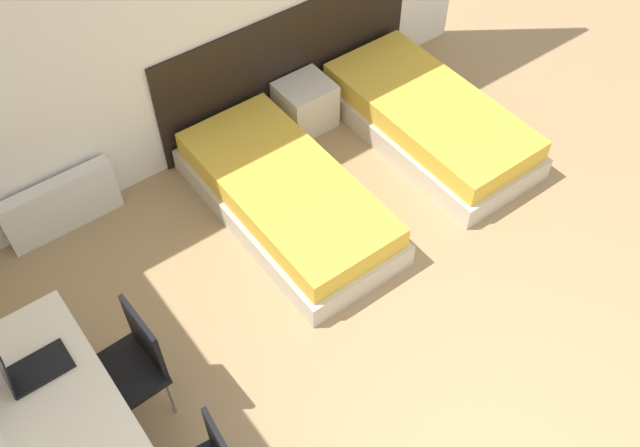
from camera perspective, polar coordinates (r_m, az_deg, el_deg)
The scene contains 8 objects.
wall_back at distance 5.47m, azimuth -10.90°, elevation 16.24°, with size 5.61×0.05×2.70m.
headboard_panel at distance 6.27m, azimuth -2.53°, elevation 12.70°, with size 2.53×0.03×1.04m.
bed_near_window at distance 5.57m, azimuth -2.69°, elevation 2.09°, with size 0.94×1.96×0.40m.
bed_near_door at distance 6.27m, azimuth 8.69°, elevation 8.19°, with size 0.94×1.96×0.40m.
nightstand at distance 6.31m, azimuth -1.19°, elevation 9.49°, with size 0.45×0.41×0.43m.
radiator at distance 5.79m, azimuth -20.00°, elevation 1.38°, with size 0.89×0.12×0.49m.
chair_near_laptop at distance 4.53m, azimuth -14.98°, elevation -10.84°, with size 0.46×0.46×0.88m.
laptop at distance 4.26m, azimuth -22.44°, elevation -10.64°, with size 0.35×0.22×0.36m.
Camera 1 is at (-1.89, -0.53, 4.33)m, focal length 40.00 mm.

